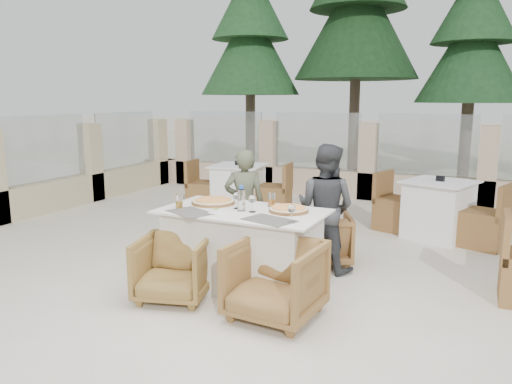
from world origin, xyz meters
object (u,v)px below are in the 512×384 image
at_px(dining_table, 243,248).
at_px(armchair_far_left, 249,233).
at_px(water_bottle, 241,198).
at_px(beer_glass_left, 179,201).
at_px(diner_right, 325,208).
at_px(olive_dish, 216,210).
at_px(wine_glass_corner, 292,212).
at_px(bg_table_a, 238,188).
at_px(pizza_right, 289,209).
at_px(armchair_near_left, 174,268).
at_px(diner_left, 245,205).
at_px(armchair_far_right, 323,238).
at_px(bg_table_b, 438,210).
at_px(wine_glass_centre, 237,199).
at_px(wine_glass_near, 252,203).
at_px(pizza_left, 213,201).
at_px(armchair_near_right, 275,280).
at_px(beer_glass_right, 272,199).

distance_m(dining_table, armchair_far_left, 0.77).
distance_m(water_bottle, armchair_far_left, 0.96).
distance_m(beer_glass_left, diner_right, 1.56).
xyz_separation_m(olive_dish, diner_right, (0.75, 1.03, -0.11)).
relative_size(wine_glass_corner, bg_table_a, 0.11).
relative_size(pizza_right, armchair_near_left, 0.58).
height_order(pizza_right, water_bottle, water_bottle).
bearing_deg(diner_right, armchair_far_left, 15.83).
bearing_deg(dining_table, diner_left, 115.84).
relative_size(olive_dish, armchair_near_left, 0.17).
relative_size(water_bottle, armchair_far_right, 0.39).
height_order(armchair_far_right, bg_table_b, bg_table_b).
distance_m(pizza_right, armchair_far_left, 1.03).
height_order(wine_glass_centre, wine_glass_near, same).
height_order(pizza_left, pizza_right, pizza_left).
xyz_separation_m(armchair_far_left, diner_right, (0.85, 0.12, 0.36)).
relative_size(armchair_near_left, diner_left, 0.51).
relative_size(armchair_near_left, bg_table_a, 0.40).
distance_m(pizza_right, wine_glass_centre, 0.52).
relative_size(water_bottle, armchair_near_right, 0.34).
bearing_deg(wine_glass_near, armchair_near_left, -135.51).
bearing_deg(dining_table, wine_glass_near, -13.77).
relative_size(beer_glass_right, bg_table_b, 0.09).
relative_size(beer_glass_left, armchair_near_left, 0.22).
height_order(dining_table, bg_table_a, same).
bearing_deg(bg_table_a, beer_glass_left, -81.09).
xyz_separation_m(water_bottle, armchair_near_right, (0.58, -0.51, -0.56)).
relative_size(beer_glass_right, armchair_far_right, 0.24).
bearing_deg(dining_table, pizza_left, 161.01).
height_order(beer_glass_left, olive_dish, beer_glass_left).
bearing_deg(wine_glass_near, armchair_far_left, 118.54).
xyz_separation_m(pizza_left, beer_glass_right, (0.60, 0.13, 0.05)).
bearing_deg(wine_glass_corner, bg_table_a, 124.63).
height_order(diner_left, bg_table_a, diner_left).
bearing_deg(water_bottle, wine_glass_near, -5.53).
bearing_deg(armchair_near_right, armchair_near_left, -174.21).
xyz_separation_m(pizza_left, armchair_near_left, (-0.02, -0.71, -0.50)).
bearing_deg(pizza_left, olive_dish, -55.93).
relative_size(wine_glass_centre, armchair_near_left, 0.28).
height_order(armchair_far_right, armchair_near_right, armchair_near_right).
xyz_separation_m(water_bottle, wine_glass_centre, (-0.08, 0.06, -0.03)).
height_order(water_bottle, armchair_far_left, water_bottle).
distance_m(olive_dish, armchair_near_left, 0.66).
relative_size(bg_table_a, bg_table_b, 1.00).
bearing_deg(armchair_near_left, pizza_right, 23.47).
bearing_deg(dining_table, beer_glass_left, -163.51).
distance_m(pizza_left, bg_table_b, 3.22).
height_order(beer_glass_right, armchair_far_left, beer_glass_right).
bearing_deg(armchair_near_right, armchair_far_right, 97.01).
xyz_separation_m(dining_table, wine_glass_corner, (0.61, -0.25, 0.48)).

